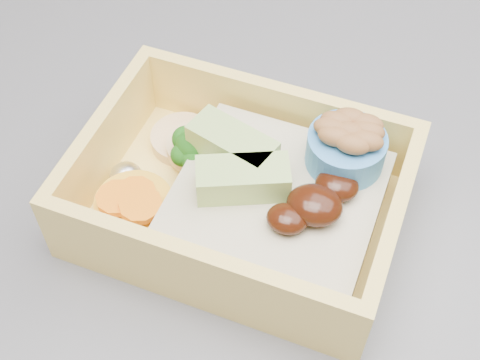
# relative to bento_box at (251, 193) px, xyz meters

# --- Properties ---
(bento_box) EXTENTS (0.21, 0.16, 0.07)m
(bento_box) POSITION_rel_bento_box_xyz_m (0.00, 0.00, 0.00)
(bento_box) COLOR #FFDA69
(bento_box) RESTS_ON island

